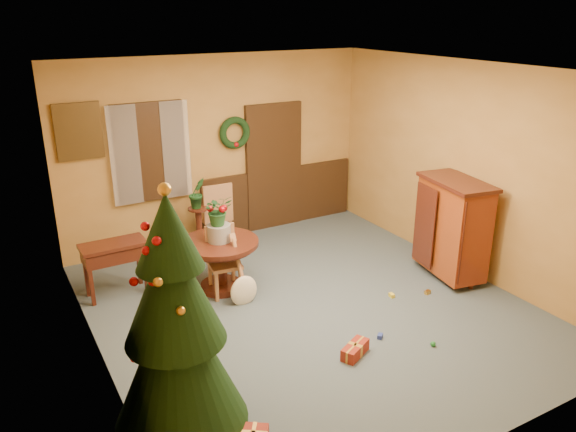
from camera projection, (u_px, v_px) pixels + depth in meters
room_envelope at (233, 169)px, 8.95m from camera, size 5.50×5.50×5.50m
dining_table at (220, 256)px, 7.32m from camera, size 1.02×1.02×0.70m
urn at (219, 233)px, 7.21m from camera, size 0.30×0.30×0.22m
centerpiece_plant at (218, 210)px, 7.10m from camera, size 0.36×0.31×0.40m
chair_near at (223, 258)px, 7.28m from camera, size 0.44×0.44×0.91m
chair_far at (216, 213)px, 8.61m from camera, size 0.47×0.47×1.06m
guitar at (243, 273)px, 6.99m from camera, size 0.53×0.64×0.83m
plant_stand at (199, 226)px, 8.35m from camera, size 0.30×0.30×0.77m
stand_plant at (197, 193)px, 8.16m from camera, size 0.28×0.24×0.46m
christmas_tree at (176, 328)px, 4.51m from camera, size 1.13×1.13×2.33m
writing_desk at (114, 256)px, 7.18m from camera, size 0.82×0.42×0.72m
sideboard at (452, 226)px, 7.61m from camera, size 0.75×1.17×1.40m
gift_c at (200, 328)px, 6.43m from camera, size 0.33×0.27×0.16m
gift_d at (355, 350)px, 6.04m from camera, size 0.41×0.31×0.14m
toy_a at (380, 336)px, 6.37m from camera, size 0.09×0.09×0.05m
toy_b at (433, 344)px, 6.22m from camera, size 0.06×0.06×0.06m
toy_c at (392, 295)px, 7.28m from camera, size 0.06×0.09×0.05m
toy_d at (451, 285)px, 7.55m from camera, size 0.06×0.06×0.06m
toy_e at (427, 292)px, 7.36m from camera, size 0.09×0.06×0.05m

